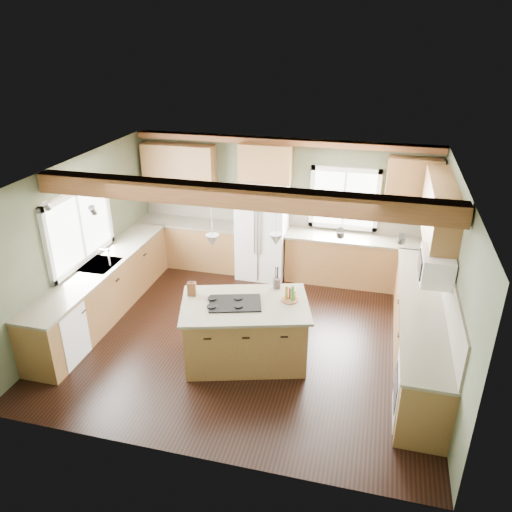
# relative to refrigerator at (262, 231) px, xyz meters

# --- Properties ---
(floor) EXTENTS (5.60, 5.60, 0.00)m
(floor) POSITION_rel_refrigerator_xyz_m (0.30, -2.12, -0.90)
(floor) COLOR black
(floor) RESTS_ON ground
(ceiling) EXTENTS (5.60, 5.60, 0.00)m
(ceiling) POSITION_rel_refrigerator_xyz_m (0.30, -2.12, 1.70)
(ceiling) COLOR silver
(ceiling) RESTS_ON wall_back
(wall_back) EXTENTS (5.60, 0.00, 5.60)m
(wall_back) POSITION_rel_refrigerator_xyz_m (0.30, 0.38, 0.40)
(wall_back) COLOR #3E4531
(wall_back) RESTS_ON ground
(wall_left) EXTENTS (0.00, 5.00, 5.00)m
(wall_left) POSITION_rel_refrigerator_xyz_m (-2.50, -2.12, 0.40)
(wall_left) COLOR #3E4531
(wall_left) RESTS_ON ground
(wall_right) EXTENTS (0.00, 5.00, 5.00)m
(wall_right) POSITION_rel_refrigerator_xyz_m (3.10, -2.12, 0.40)
(wall_right) COLOR #3E4531
(wall_right) RESTS_ON ground
(ceiling_beam) EXTENTS (5.55, 0.26, 0.26)m
(ceiling_beam) POSITION_rel_refrigerator_xyz_m (0.30, -2.69, 1.57)
(ceiling_beam) COLOR #542A18
(ceiling_beam) RESTS_ON ceiling
(soffit_trim) EXTENTS (5.55, 0.20, 0.10)m
(soffit_trim) POSITION_rel_refrigerator_xyz_m (0.30, 0.28, 1.64)
(soffit_trim) COLOR #542A18
(soffit_trim) RESTS_ON ceiling
(backsplash_back) EXTENTS (5.58, 0.03, 0.58)m
(backsplash_back) POSITION_rel_refrigerator_xyz_m (0.30, 0.36, 0.31)
(backsplash_back) COLOR brown
(backsplash_back) RESTS_ON wall_back
(backsplash_right) EXTENTS (0.03, 3.70, 0.58)m
(backsplash_right) POSITION_rel_refrigerator_xyz_m (3.08, -2.07, 0.31)
(backsplash_right) COLOR brown
(backsplash_right) RESTS_ON wall_right
(base_cab_back_left) EXTENTS (2.02, 0.60, 0.88)m
(base_cab_back_left) POSITION_rel_refrigerator_xyz_m (-1.49, 0.08, -0.46)
(base_cab_back_left) COLOR brown
(base_cab_back_left) RESTS_ON floor
(counter_back_left) EXTENTS (2.06, 0.64, 0.04)m
(counter_back_left) POSITION_rel_refrigerator_xyz_m (-1.49, 0.08, 0.00)
(counter_back_left) COLOR #464134
(counter_back_left) RESTS_ON base_cab_back_left
(base_cab_back_right) EXTENTS (2.62, 0.60, 0.88)m
(base_cab_back_right) POSITION_rel_refrigerator_xyz_m (1.79, 0.08, -0.46)
(base_cab_back_right) COLOR brown
(base_cab_back_right) RESTS_ON floor
(counter_back_right) EXTENTS (2.66, 0.64, 0.04)m
(counter_back_right) POSITION_rel_refrigerator_xyz_m (1.79, 0.08, 0.00)
(counter_back_right) COLOR #464134
(counter_back_right) RESTS_ON base_cab_back_right
(base_cab_left) EXTENTS (0.60, 3.70, 0.88)m
(base_cab_left) POSITION_rel_refrigerator_xyz_m (-2.20, -2.07, -0.46)
(base_cab_left) COLOR brown
(base_cab_left) RESTS_ON floor
(counter_left) EXTENTS (0.64, 3.74, 0.04)m
(counter_left) POSITION_rel_refrigerator_xyz_m (-2.20, -2.07, 0.00)
(counter_left) COLOR #464134
(counter_left) RESTS_ON base_cab_left
(base_cab_right) EXTENTS (0.60, 3.70, 0.88)m
(base_cab_right) POSITION_rel_refrigerator_xyz_m (2.80, -2.07, -0.46)
(base_cab_right) COLOR brown
(base_cab_right) RESTS_ON floor
(counter_right) EXTENTS (0.64, 3.74, 0.04)m
(counter_right) POSITION_rel_refrigerator_xyz_m (2.80, -2.07, 0.00)
(counter_right) COLOR #464134
(counter_right) RESTS_ON base_cab_right
(upper_cab_back_left) EXTENTS (1.40, 0.35, 0.90)m
(upper_cab_back_left) POSITION_rel_refrigerator_xyz_m (-1.69, 0.21, 1.05)
(upper_cab_back_left) COLOR brown
(upper_cab_back_left) RESTS_ON wall_back
(upper_cab_over_fridge) EXTENTS (0.96, 0.35, 0.70)m
(upper_cab_over_fridge) POSITION_rel_refrigerator_xyz_m (-0.00, 0.21, 1.25)
(upper_cab_over_fridge) COLOR brown
(upper_cab_over_fridge) RESTS_ON wall_back
(upper_cab_right) EXTENTS (0.35, 2.20, 0.90)m
(upper_cab_right) POSITION_rel_refrigerator_xyz_m (2.92, -1.22, 1.05)
(upper_cab_right) COLOR brown
(upper_cab_right) RESTS_ON wall_right
(upper_cab_back_corner) EXTENTS (0.90, 0.35, 0.90)m
(upper_cab_back_corner) POSITION_rel_refrigerator_xyz_m (2.60, 0.21, 1.05)
(upper_cab_back_corner) COLOR brown
(upper_cab_back_corner) RESTS_ON wall_back
(window_left) EXTENTS (0.04, 1.60, 1.05)m
(window_left) POSITION_rel_refrigerator_xyz_m (-2.48, -2.07, 0.65)
(window_left) COLOR white
(window_left) RESTS_ON wall_left
(window_back) EXTENTS (1.10, 0.04, 1.00)m
(window_back) POSITION_rel_refrigerator_xyz_m (1.45, 0.36, 0.65)
(window_back) COLOR white
(window_back) RESTS_ON wall_back
(sink) EXTENTS (0.50, 0.65, 0.03)m
(sink) POSITION_rel_refrigerator_xyz_m (-2.20, -2.07, 0.01)
(sink) COLOR #262628
(sink) RESTS_ON counter_left
(faucet) EXTENTS (0.02, 0.02, 0.28)m
(faucet) POSITION_rel_refrigerator_xyz_m (-2.02, -2.07, 0.15)
(faucet) COLOR #B2B2B7
(faucet) RESTS_ON sink
(dishwasher) EXTENTS (0.60, 0.60, 0.84)m
(dishwasher) POSITION_rel_refrigerator_xyz_m (-2.19, -3.37, -0.47)
(dishwasher) COLOR white
(dishwasher) RESTS_ON floor
(oven) EXTENTS (0.60, 0.72, 0.84)m
(oven) POSITION_rel_refrigerator_xyz_m (2.79, -3.37, -0.47)
(oven) COLOR white
(oven) RESTS_ON floor
(microwave) EXTENTS (0.40, 0.70, 0.38)m
(microwave) POSITION_rel_refrigerator_xyz_m (2.88, -2.17, 0.65)
(microwave) COLOR white
(microwave) RESTS_ON wall_right
(pendant_left) EXTENTS (0.18, 0.18, 0.16)m
(pendant_left) POSITION_rel_refrigerator_xyz_m (0.00, -2.81, 0.98)
(pendant_left) COLOR #B2B2B7
(pendant_left) RESTS_ON ceiling
(pendant_right) EXTENTS (0.18, 0.18, 0.16)m
(pendant_right) POSITION_rel_refrigerator_xyz_m (0.79, -2.58, 0.98)
(pendant_right) COLOR #B2B2B7
(pendant_right) RESTS_ON ceiling
(refrigerator) EXTENTS (0.90, 0.74, 1.80)m
(refrigerator) POSITION_rel_refrigerator_xyz_m (0.00, 0.00, 0.00)
(refrigerator) COLOR white
(refrigerator) RESTS_ON floor
(island) EXTENTS (1.87, 1.44, 0.88)m
(island) POSITION_rel_refrigerator_xyz_m (0.40, -2.69, -0.46)
(island) COLOR brown
(island) RESTS_ON floor
(island_top) EXTENTS (2.01, 1.58, 0.04)m
(island_top) POSITION_rel_refrigerator_xyz_m (0.40, -2.69, 0.00)
(island_top) COLOR #464134
(island_top) RESTS_ON island
(cooktop) EXTENTS (0.82, 0.66, 0.02)m
(cooktop) POSITION_rel_refrigerator_xyz_m (0.27, -2.73, 0.03)
(cooktop) COLOR black
(cooktop) RESTS_ON island_top
(knife_block) EXTENTS (0.13, 0.11, 0.20)m
(knife_block) POSITION_rel_refrigerator_xyz_m (-0.40, -2.65, 0.12)
(knife_block) COLOR brown
(knife_block) RESTS_ON island_top
(utensil_crock) EXTENTS (0.13, 0.13, 0.15)m
(utensil_crock) POSITION_rel_refrigerator_xyz_m (0.73, -2.14, 0.10)
(utensil_crock) COLOR #474139
(utensil_crock) RESTS_ON island_top
(bottle_tray) EXTENTS (0.27, 0.27, 0.23)m
(bottle_tray) POSITION_rel_refrigerator_xyz_m (0.98, -2.45, 0.14)
(bottle_tray) COLOR brown
(bottle_tray) RESTS_ON island_top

